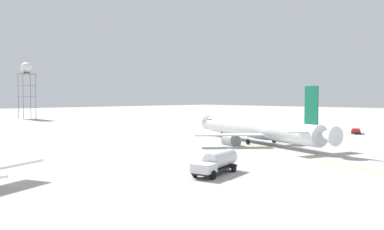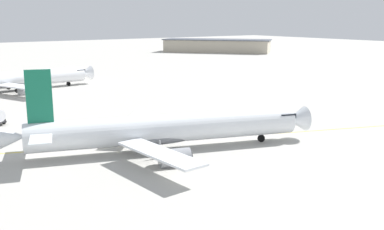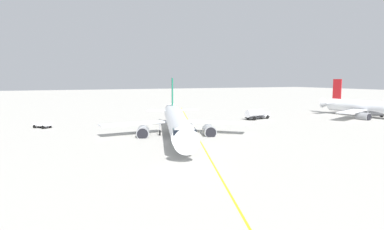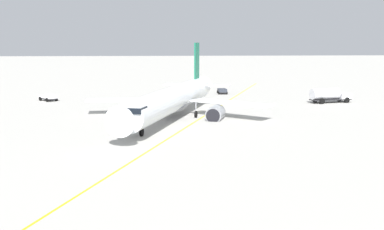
% 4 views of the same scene
% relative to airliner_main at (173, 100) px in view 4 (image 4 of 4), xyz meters
% --- Properties ---
extents(ground_plane, '(600.00, 600.00, 0.00)m').
position_rel_airliner_main_xyz_m(ground_plane, '(-2.07, 3.77, -2.88)').
color(ground_plane, '#ADAAA3').
extents(airliner_main, '(42.83, 30.10, 12.23)m').
position_rel_airliner_main_xyz_m(airliner_main, '(0.00, 0.00, 0.00)').
color(airliner_main, silver).
rests_on(airliner_main, ground_plane).
extents(fuel_tanker_truck, '(4.33, 8.72, 2.87)m').
position_rel_airliner_main_xyz_m(fuel_tanker_truck, '(-16.51, 31.57, -1.32)').
color(fuel_tanker_truck, '#232326').
rests_on(fuel_tanker_truck, ground_plane).
extents(pushback_tug_truck, '(4.43, 4.27, 1.30)m').
position_rel_airliner_main_xyz_m(pushback_tug_truck, '(-23.74, -24.75, -2.09)').
color(pushback_tug_truck, '#232326').
rests_on(pushback_tug_truck, ground_plane).
extents(baggage_truck_truck, '(3.82, 2.20, 1.22)m').
position_rel_airliner_main_xyz_m(baggage_truck_truck, '(-33.99, 12.59, -2.17)').
color(baggage_truck_truck, '#232326').
rests_on(baggage_truck_truck, ground_plane).
extents(taxiway_centreline, '(123.88, 44.93, 0.01)m').
position_rel_airliner_main_xyz_m(taxiway_centreline, '(1.73, 3.87, -2.88)').
color(taxiway_centreline, yellow).
rests_on(taxiway_centreline, ground_plane).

